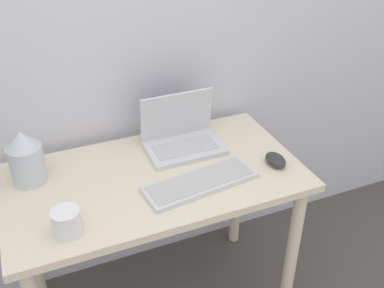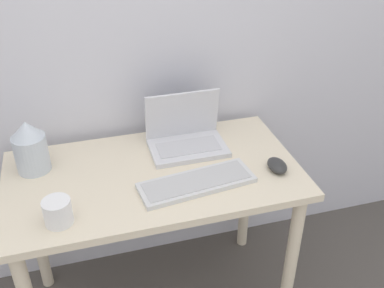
{
  "view_description": "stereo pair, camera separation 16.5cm",
  "coord_description": "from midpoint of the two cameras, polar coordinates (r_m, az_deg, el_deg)",
  "views": [
    {
      "loc": [
        -0.39,
        -1.0,
        1.7
      ],
      "look_at": [
        0.15,
        0.29,
        0.82
      ],
      "focal_mm": 42.0,
      "sensor_mm": 36.0,
      "label": 1
    },
    {
      "loc": [
        -0.24,
        -1.05,
        1.7
      ],
      "look_at": [
        0.15,
        0.29,
        0.82
      ],
      "focal_mm": 42.0,
      "sensor_mm": 36.0,
      "label": 2
    }
  ],
  "objects": [
    {
      "name": "mug",
      "position": [
        1.47,
        -13.62,
        -8.5
      ],
      "size": [
        0.09,
        0.09,
        0.09
      ],
      "color": "white",
      "rests_on": "desk"
    },
    {
      "name": "desk",
      "position": [
        1.74,
        -2.06,
        -6.57
      ],
      "size": [
        1.09,
        0.59,
        0.72
      ],
      "color": "beige",
      "rests_on": "ground_plane"
    },
    {
      "name": "wall_back",
      "position": [
        1.77,
        -5.48,
        17.33
      ],
      "size": [
        6.0,
        0.05,
        2.5
      ],
      "color": "silver",
      "rests_on": "ground_plane"
    },
    {
      "name": "laptop",
      "position": [
        1.8,
        1.84,
        0.96
      ],
      "size": [
        0.3,
        0.21,
        0.22
      ],
      "color": "silver",
      "rests_on": "desk"
    },
    {
      "name": "vase",
      "position": [
        1.71,
        -17.32,
        -0.44
      ],
      "size": [
        0.12,
        0.12,
        0.2
      ],
      "color": "silver",
      "rests_on": "desk"
    },
    {
      "name": "keyboard",
      "position": [
        1.61,
        3.55,
        -5.01
      ],
      "size": [
        0.43,
        0.19,
        0.02
      ],
      "color": "silver",
      "rests_on": "desk"
    },
    {
      "name": "mouse",
      "position": [
        1.72,
        13.47,
        -2.75
      ],
      "size": [
        0.07,
        0.1,
        0.04
      ],
      "color": "#2D2D2D",
      "rests_on": "desk"
    }
  ]
}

